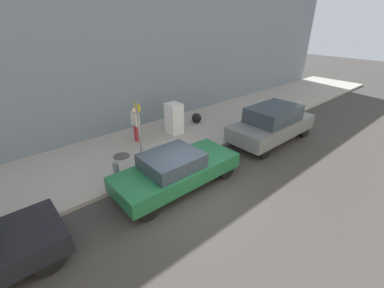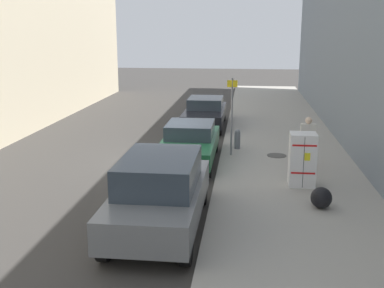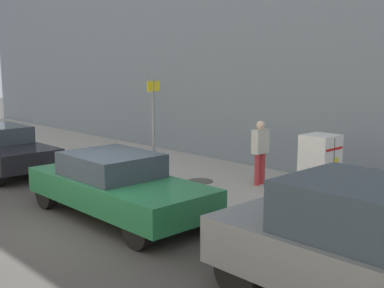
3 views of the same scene
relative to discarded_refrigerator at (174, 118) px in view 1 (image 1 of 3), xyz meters
name	(u,v)px [view 1 (image 1 of 3)]	position (x,y,z in m)	size (l,w,h in m)	color
ground_plane	(192,196)	(4.43, -2.65, -0.94)	(80.00, 80.00, 0.00)	#383533
sidewalk_slab	(131,151)	(0.23, -2.65, -0.86)	(4.64, 44.00, 0.16)	#9E998E
building_facade_near	(85,34)	(-3.05, -2.65, 3.92)	(1.93, 39.60, 9.72)	slate
discarded_refrigerator	(174,118)	(0.00, 0.00, 0.00)	(0.75, 0.69, 1.56)	white
manhole_cover	(121,156)	(0.52, -3.28, -0.77)	(0.70, 0.70, 0.02)	#47443F
street_sign_post	(140,135)	(2.17, -3.20, 0.77)	(0.36, 0.07, 2.79)	slate
fire_hydrant	(116,169)	(1.97, -4.18, -0.39)	(0.22, 0.22, 0.75)	slate
trash_bag	(197,118)	(-0.31, 1.82, -0.51)	(0.55, 0.55, 0.55)	black
pedestrian_walking_far	(135,122)	(-0.37, -1.98, 0.19)	(0.48, 0.22, 1.67)	#B73338
parked_sedan_green	(176,169)	(3.62, -2.68, -0.22)	(1.83, 4.60, 1.38)	#1E6038
parked_suv_gray	(272,123)	(3.62, 3.20, -0.02)	(1.94, 4.70, 1.77)	slate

